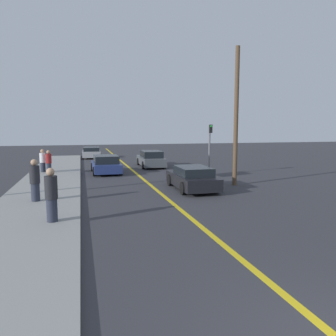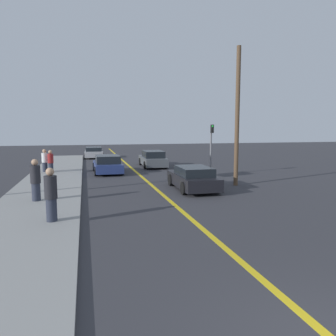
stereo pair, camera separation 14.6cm
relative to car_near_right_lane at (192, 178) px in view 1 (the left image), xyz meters
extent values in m
cube|color=gold|center=(-1.86, 5.17, -0.59)|extent=(0.20, 60.00, 0.01)
cube|color=gray|center=(-7.43, 4.58, -0.53)|extent=(3.46, 34.82, 0.13)
cube|color=black|center=(0.00, 0.05, -0.11)|extent=(1.84, 4.21, 0.61)
cube|color=black|center=(0.00, -0.16, 0.41)|extent=(1.60, 2.32, 0.43)
cylinder|color=black|center=(-0.82, 1.36, -0.28)|extent=(0.23, 0.65, 0.64)
cylinder|color=black|center=(0.86, 1.33, -0.28)|extent=(0.23, 0.65, 0.64)
cylinder|color=black|center=(-0.86, -1.23, -0.28)|extent=(0.23, 0.65, 0.64)
cylinder|color=black|center=(0.82, -1.26, -0.28)|extent=(0.23, 0.65, 0.64)
cube|color=navy|center=(-3.92, 7.45, -0.14)|extent=(1.91, 4.09, 0.58)
cube|color=black|center=(-3.92, 7.24, 0.42)|extent=(1.65, 2.26, 0.53)
cylinder|color=black|center=(-4.81, 8.69, -0.28)|extent=(0.23, 0.64, 0.63)
cylinder|color=black|center=(-3.07, 8.72, -0.28)|extent=(0.23, 0.64, 0.63)
cylinder|color=black|center=(-4.77, 6.17, -0.28)|extent=(0.23, 0.64, 0.63)
cylinder|color=black|center=(-3.02, 6.20, -0.28)|extent=(0.23, 0.64, 0.63)
cube|color=#4C5156|center=(0.00, 10.50, -0.11)|extent=(1.90, 4.72, 0.64)
cube|color=black|center=(0.00, 10.26, 0.47)|extent=(1.62, 2.61, 0.53)
cylinder|color=black|center=(-0.79, 11.97, -0.29)|extent=(0.24, 0.61, 0.61)
cylinder|color=black|center=(0.88, 11.91, -0.29)|extent=(0.24, 0.61, 0.61)
cylinder|color=black|center=(-0.88, 9.08, -0.29)|extent=(0.24, 0.61, 0.61)
cylinder|color=black|center=(0.78, 9.02, -0.29)|extent=(0.24, 0.61, 0.61)
cube|color=#9E9EA3|center=(-4.54, 19.94, -0.14)|extent=(1.94, 4.23, 0.59)
cube|color=black|center=(-4.54, 19.73, 0.36)|extent=(1.67, 2.34, 0.40)
cylinder|color=black|center=(-5.39, 21.26, -0.29)|extent=(0.23, 0.62, 0.61)
cylinder|color=black|center=(-3.64, 21.22, -0.29)|extent=(0.23, 0.62, 0.61)
cylinder|color=black|center=(-5.45, 18.66, -0.29)|extent=(0.23, 0.62, 0.61)
cylinder|color=black|center=(-3.70, 18.62, -0.29)|extent=(0.23, 0.62, 0.61)
cylinder|color=#282D3D|center=(-6.59, -4.86, -0.09)|extent=(0.35, 0.35, 0.77)
cylinder|color=#232328|center=(-6.59, -4.86, 0.68)|extent=(0.41, 0.41, 0.77)
sphere|color=tan|center=(-6.59, -4.86, 1.20)|extent=(0.27, 0.27, 0.27)
cylinder|color=#282D3D|center=(-7.53, -1.44, -0.09)|extent=(0.36, 0.36, 0.76)
cylinder|color=#232328|center=(-7.53, -1.44, 0.67)|extent=(0.42, 0.42, 0.76)
sphere|color=tan|center=(-7.53, -1.44, 1.18)|extent=(0.27, 0.27, 0.27)
cylinder|color=#282D3D|center=(-7.80, 7.88, -0.14)|extent=(0.33, 0.33, 0.65)
cylinder|color=maroon|center=(-7.80, 7.88, 0.50)|extent=(0.39, 0.39, 0.65)
sphere|color=tan|center=(-7.80, 7.88, 0.95)|extent=(0.25, 0.25, 0.25)
cylinder|color=#282D3D|center=(-8.23, 8.25, -0.13)|extent=(0.35, 0.35, 0.67)
cylinder|color=silver|center=(-8.23, 8.25, 0.53)|extent=(0.41, 0.41, 0.67)
sphere|color=tan|center=(-8.23, 8.25, 1.00)|extent=(0.27, 0.27, 0.27)
cylinder|color=slate|center=(2.74, 4.40, 1.12)|extent=(0.12, 0.12, 3.43)
cube|color=black|center=(2.74, 4.22, 2.56)|extent=(0.18, 0.18, 0.55)
sphere|color=green|center=(2.74, 4.13, 2.72)|extent=(0.14, 0.14, 0.14)
cylinder|color=brown|center=(2.73, 0.58, 3.21)|extent=(0.24, 0.24, 7.61)
camera|label=1|loc=(-5.59, -16.09, 2.64)|focal=35.00mm
camera|label=2|loc=(-5.45, -16.13, 2.64)|focal=35.00mm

